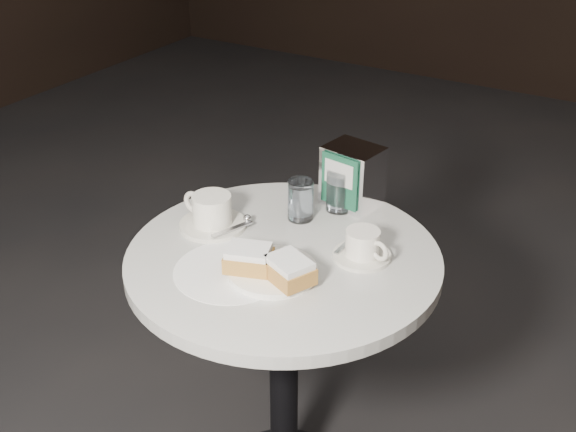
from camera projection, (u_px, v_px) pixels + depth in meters
The scene contains 8 objects.
cafe_table at pixel (284, 325), 1.69m from camera, with size 0.70×0.70×0.74m.
sugar_spill at pixel (232, 270), 1.53m from camera, with size 0.25×0.25×0.00m, color white.
beignet_plate at pixel (271, 267), 1.50m from camera, with size 0.21×0.19×0.06m.
coffee_cup_left at pixel (212, 213), 1.68m from camera, with size 0.17×0.17×0.08m.
coffee_cup_right at pixel (363, 246), 1.56m from camera, with size 0.16×0.16×0.07m.
water_glass_left at pixel (301, 201), 1.71m from camera, with size 0.07×0.07×0.10m.
water_glass_right at pixel (340, 190), 1.75m from camera, with size 0.08×0.08×0.11m.
napkin_dispenser at pixel (352, 176), 1.76m from camera, with size 0.15×0.13×0.15m.
Camera 1 is at (0.70, -1.16, 1.59)m, focal length 45.00 mm.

